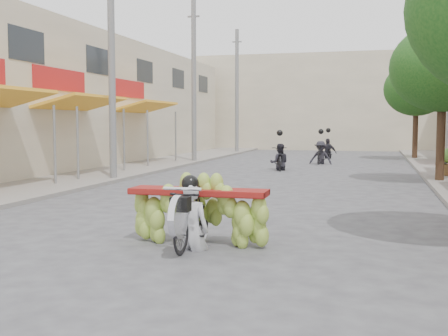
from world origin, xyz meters
TOP-DOWN VIEW (x-y plane):
  - ground at (0.00, 0.00)m, footprint 120.00×120.00m
  - sidewalk_left at (-7.00, 15.00)m, footprint 4.00×60.00m
  - far_building at (0.00, 38.00)m, footprint 20.00×6.00m
  - utility_pole_mid at (-5.40, 12.00)m, footprint 0.60×0.24m
  - utility_pole_far at (-5.40, 21.00)m, footprint 0.60×0.24m
  - utility_pole_back at (-5.40, 30.00)m, footprint 0.60×0.24m
  - street_tree_mid at (5.40, 14.00)m, footprint 3.40×3.40m
  - street_tree_far at (5.40, 26.00)m, footprint 3.40×3.40m
  - banana_motorbike at (0.50, 2.92)m, footprint 2.30×1.83m
  - pedestrian at (5.72, 16.18)m, footprint 0.93×0.87m
  - bg_motorbike_a at (-0.57, 17.83)m, footprint 0.94×1.78m
  - bg_motorbike_b at (0.80, 21.73)m, footprint 1.09×1.76m
  - bg_motorbike_c at (0.80, 26.08)m, footprint 1.09×1.49m

SIDE VIEW (x-z plane):
  - ground at x=0.00m, z-range 0.00..0.00m
  - sidewalk_left at x=-7.00m, z-range 0.00..0.12m
  - banana_motorbike at x=0.50m, z-range -0.32..1.67m
  - bg_motorbike_a at x=-0.57m, z-range -0.24..1.71m
  - bg_motorbike_b at x=0.80m, z-range -0.13..1.82m
  - bg_motorbike_c at x=0.80m, z-range -0.13..1.82m
  - pedestrian at x=5.72m, z-range 0.12..1.76m
  - far_building at x=0.00m, z-range 0.00..7.00m
  - street_tree_mid at x=5.40m, z-range 1.16..6.41m
  - street_tree_far at x=5.40m, z-range 1.16..6.41m
  - utility_pole_mid at x=-5.40m, z-range 0.03..8.03m
  - utility_pole_far at x=-5.40m, z-range 0.03..8.03m
  - utility_pole_back at x=-5.40m, z-range 0.03..8.03m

